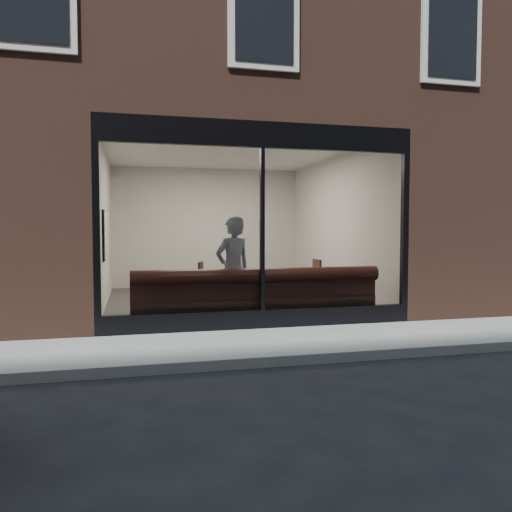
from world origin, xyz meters
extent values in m
plane|color=black|center=(0.00, 0.00, 0.00)|extent=(120.00, 120.00, 0.00)
cube|color=gray|center=(0.00, 1.00, 0.01)|extent=(40.00, 2.00, 0.01)
cube|color=gray|center=(0.00, -0.05, 0.06)|extent=(40.00, 0.10, 0.12)
cube|color=brown|center=(-3.75, 8.00, 1.60)|extent=(2.50, 12.00, 3.20)
cube|color=brown|center=(3.75, 8.00, 1.60)|extent=(2.50, 12.00, 3.20)
cube|color=brown|center=(0.00, 11.00, 1.60)|extent=(5.00, 6.00, 3.20)
plane|color=#2D2D30|center=(0.00, 5.00, 0.02)|extent=(6.00, 6.00, 0.00)
plane|color=white|center=(0.00, 5.00, 3.19)|extent=(6.00, 6.00, 0.00)
plane|color=silver|center=(0.00, 7.99, 1.60)|extent=(5.00, 0.00, 5.00)
plane|color=silver|center=(-2.49, 5.00, 1.60)|extent=(0.00, 6.00, 6.00)
plane|color=silver|center=(2.49, 5.00, 1.60)|extent=(0.00, 6.00, 6.00)
cube|color=black|center=(0.00, 2.05, 0.15)|extent=(5.00, 0.10, 0.30)
cube|color=black|center=(0.00, 2.05, 3.00)|extent=(5.00, 0.10, 0.40)
cube|color=black|center=(0.00, 2.05, 1.55)|extent=(0.06, 0.10, 2.50)
plane|color=white|center=(0.00, 2.02, 1.55)|extent=(4.80, 0.00, 4.80)
cube|color=#381714|center=(0.00, 2.45, 0.23)|extent=(4.00, 0.55, 0.45)
imported|color=#879DB3|center=(-0.35, 2.62, 0.88)|extent=(0.76, 0.64, 1.77)
cube|color=black|center=(-0.85, 3.11, 0.74)|extent=(0.73, 0.73, 0.04)
cube|color=black|center=(1.30, 3.71, 0.74)|extent=(0.67, 0.67, 0.04)
cube|color=black|center=(-0.91, 3.85, 0.24)|extent=(0.46, 0.46, 0.03)
cube|color=black|center=(1.46, 3.99, 0.24)|extent=(0.39, 0.39, 0.04)
cube|color=white|center=(-2.45, 4.36, 1.44)|extent=(0.02, 0.67, 0.89)
camera|label=1|loc=(-1.94, -5.42, 1.55)|focal=35.00mm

